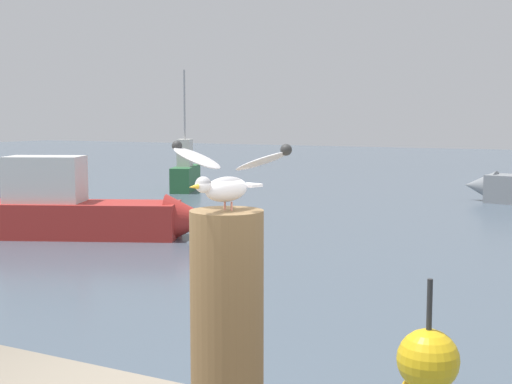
% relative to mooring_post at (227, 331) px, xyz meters
% --- Properties ---
extents(mooring_post, '(0.30, 0.30, 0.98)m').
position_rel_mooring_post_xyz_m(mooring_post, '(0.00, 0.00, 0.00)').
color(mooring_post, brown).
rests_on(mooring_post, harbor_quay).
extents(seagull, '(0.61, 0.39, 0.27)m').
position_rel_mooring_post_xyz_m(seagull, '(-0.00, -0.00, 0.62)').
color(seagull, '#C67260').
rests_on(seagull, mooring_post).
extents(boat_green, '(1.96, 3.27, 4.50)m').
position_rel_mooring_post_xyz_m(boat_green, '(-13.40, 19.85, -1.25)').
color(boat_green, '#2D6B3D').
rests_on(boat_green, ground_plane).
extents(boat_red, '(5.64, 3.41, 1.98)m').
position_rel_mooring_post_xyz_m(boat_red, '(-9.48, 9.90, -1.27)').
color(boat_red, '#B72D28').
rests_on(boat_red, ground_plane).
extents(channel_buoy, '(0.56, 0.56, 1.33)m').
position_rel_mooring_post_xyz_m(channel_buoy, '(-0.09, 3.70, -1.41)').
color(channel_buoy, yellow).
rests_on(channel_buoy, ground_plane).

